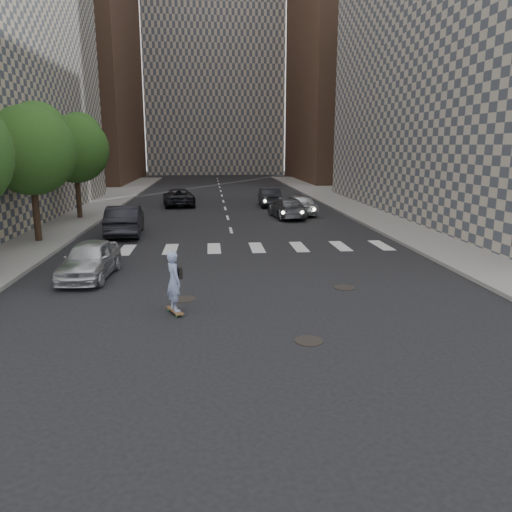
{
  "coord_description": "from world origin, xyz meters",
  "views": [
    {
      "loc": [
        -1.15,
        -13.78,
        4.68
      ],
      "look_at": [
        0.25,
        1.37,
        1.3
      ],
      "focal_mm": 35.0,
      "sensor_mm": 36.0,
      "label": 1
    }
  ],
  "objects_px": {
    "tree_c": "(76,146)",
    "skateboarder": "(174,281)",
    "tree_b": "(32,146)",
    "traffic_car_c": "(179,197)",
    "traffic_car_a": "(125,220)",
    "silver_sedan": "(89,260)",
    "traffic_car_b": "(287,208)",
    "traffic_car_e": "(270,197)",
    "traffic_car_d": "(299,204)"
  },
  "relations": [
    {
      "from": "tree_c",
      "to": "skateboarder",
      "type": "relative_size",
      "value": 3.65
    },
    {
      "from": "tree_b",
      "to": "traffic_car_c",
      "type": "height_order",
      "value": "tree_b"
    },
    {
      "from": "traffic_car_a",
      "to": "traffic_car_c",
      "type": "xyz_separation_m",
      "value": [
        2.07,
        13.0,
        -0.11
      ]
    },
    {
      "from": "tree_c",
      "to": "silver_sedan",
      "type": "bearing_deg",
      "value": -75.23
    },
    {
      "from": "skateboarder",
      "to": "traffic_car_c",
      "type": "xyz_separation_m",
      "value": [
        -1.4,
        26.09,
        -0.26
      ]
    },
    {
      "from": "traffic_car_b",
      "to": "traffic_car_c",
      "type": "distance_m",
      "value": 10.54
    },
    {
      "from": "traffic_car_a",
      "to": "traffic_car_e",
      "type": "relative_size",
      "value": 1.1
    },
    {
      "from": "traffic_car_e",
      "to": "silver_sedan",
      "type": "bearing_deg",
      "value": 68.47
    },
    {
      "from": "traffic_car_d",
      "to": "tree_c",
      "type": "bearing_deg",
      "value": -1.75
    },
    {
      "from": "traffic_car_e",
      "to": "traffic_car_c",
      "type": "bearing_deg",
      "value": -5.22
    },
    {
      "from": "skateboarder",
      "to": "traffic_car_c",
      "type": "relative_size",
      "value": 0.37
    },
    {
      "from": "traffic_car_a",
      "to": "tree_b",
      "type": "bearing_deg",
      "value": 22.51
    },
    {
      "from": "skateboarder",
      "to": "traffic_car_d",
      "type": "xyz_separation_m",
      "value": [
        7.15,
        20.09,
        -0.21
      ]
    },
    {
      "from": "traffic_car_d",
      "to": "tree_b",
      "type": "bearing_deg",
      "value": 26.42
    },
    {
      "from": "tree_c",
      "to": "silver_sedan",
      "type": "xyz_separation_m",
      "value": [
        3.95,
        -15.0,
        -3.97
      ]
    },
    {
      "from": "traffic_car_c",
      "to": "traffic_car_e",
      "type": "bearing_deg",
      "value": 166.23
    },
    {
      "from": "traffic_car_e",
      "to": "traffic_car_a",
      "type": "bearing_deg",
      "value": 54.58
    },
    {
      "from": "skateboarder",
      "to": "traffic_car_e",
      "type": "height_order",
      "value": "skateboarder"
    },
    {
      "from": "traffic_car_c",
      "to": "skateboarder",
      "type": "bearing_deg",
      "value": 86.26
    },
    {
      "from": "traffic_car_b",
      "to": "traffic_car_d",
      "type": "distance_m",
      "value": 1.75
    },
    {
      "from": "traffic_car_a",
      "to": "traffic_car_c",
      "type": "height_order",
      "value": "traffic_car_a"
    },
    {
      "from": "tree_c",
      "to": "traffic_car_e",
      "type": "height_order",
      "value": "tree_c"
    },
    {
      "from": "skateboarder",
      "to": "silver_sedan",
      "type": "distance_m",
      "value": 5.38
    },
    {
      "from": "traffic_car_d",
      "to": "traffic_car_c",
      "type": "bearing_deg",
      "value": -40.23
    },
    {
      "from": "traffic_car_a",
      "to": "traffic_car_c",
      "type": "bearing_deg",
      "value": -102.72
    },
    {
      "from": "traffic_car_a",
      "to": "tree_c",
      "type": "bearing_deg",
      "value": -62.01
    },
    {
      "from": "tree_c",
      "to": "traffic_car_a",
      "type": "relative_size",
      "value": 1.36
    },
    {
      "from": "silver_sedan",
      "to": "traffic_car_e",
      "type": "distance_m",
      "value": 22.85
    },
    {
      "from": "tree_c",
      "to": "traffic_car_d",
      "type": "xyz_separation_m",
      "value": [
        14.41,
        0.86,
        -3.91
      ]
    },
    {
      "from": "tree_b",
      "to": "traffic_car_a",
      "type": "distance_m",
      "value": 5.71
    },
    {
      "from": "silver_sedan",
      "to": "traffic_car_d",
      "type": "relative_size",
      "value": 0.92
    },
    {
      "from": "tree_c",
      "to": "skateboarder",
      "type": "xyz_separation_m",
      "value": [
        7.26,
        -19.23,
        -3.7
      ]
    },
    {
      "from": "tree_b",
      "to": "traffic_car_d",
      "type": "relative_size",
      "value": 1.53
    },
    {
      "from": "skateboarder",
      "to": "traffic_car_a",
      "type": "relative_size",
      "value": 0.37
    },
    {
      "from": "tree_b",
      "to": "traffic_car_b",
      "type": "distance_m",
      "value": 15.82
    },
    {
      "from": "tree_c",
      "to": "skateboarder",
      "type": "distance_m",
      "value": 20.88
    },
    {
      "from": "tree_c",
      "to": "traffic_car_e",
      "type": "bearing_deg",
      "value": 24.78
    },
    {
      "from": "skateboarder",
      "to": "traffic_car_c",
      "type": "height_order",
      "value": "skateboarder"
    },
    {
      "from": "tree_c",
      "to": "traffic_car_e",
      "type": "distance_m",
      "value": 14.82
    },
    {
      "from": "traffic_car_d",
      "to": "traffic_car_e",
      "type": "relative_size",
      "value": 0.98
    },
    {
      "from": "traffic_car_c",
      "to": "silver_sedan",
      "type": "bearing_deg",
      "value": 78.23
    },
    {
      "from": "traffic_car_b",
      "to": "traffic_car_e",
      "type": "bearing_deg",
      "value": -91.78
    },
    {
      "from": "traffic_car_b",
      "to": "traffic_car_e",
      "type": "xyz_separation_m",
      "value": [
        -0.38,
        6.53,
        0.06
      ]
    },
    {
      "from": "skateboarder",
      "to": "traffic_car_b",
      "type": "xyz_separation_m",
      "value": [
        6.11,
        18.7,
        -0.28
      ]
    },
    {
      "from": "traffic_car_a",
      "to": "traffic_car_d",
      "type": "relative_size",
      "value": 1.12
    },
    {
      "from": "silver_sedan",
      "to": "traffic_car_c",
      "type": "height_order",
      "value": "traffic_car_c"
    },
    {
      "from": "traffic_car_d",
      "to": "traffic_car_e",
      "type": "xyz_separation_m",
      "value": [
        -1.43,
        5.13,
        -0.01
      ]
    },
    {
      "from": "tree_c",
      "to": "traffic_car_c",
      "type": "xyz_separation_m",
      "value": [
        5.85,
        6.86,
        -3.96
      ]
    },
    {
      "from": "traffic_car_a",
      "to": "traffic_car_c",
      "type": "distance_m",
      "value": 13.16
    },
    {
      "from": "silver_sedan",
      "to": "traffic_car_e",
      "type": "relative_size",
      "value": 0.9
    }
  ]
}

